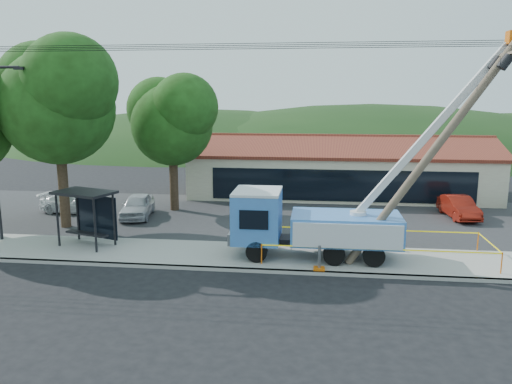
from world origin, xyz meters
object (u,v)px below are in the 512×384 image
object	(u,v)px
utility_truck	(312,221)
leaning_pole	(438,145)
car_red	(458,219)
car_white	(74,214)
bus_shelter	(88,205)
car_silver	(138,218)

from	to	relation	value
utility_truck	leaning_pole	size ratio (longest dim) A/B	1.23
car_red	car_white	xyz separation A→B (m)	(-24.32, -1.58, 0.00)
utility_truck	bus_shelter	distance (m)	11.12
leaning_pole	car_silver	world-z (taller)	leaning_pole
leaning_pole	car_red	bearing A→B (deg)	68.77
leaning_pole	car_silver	size ratio (longest dim) A/B	2.36
leaning_pole	car_red	distance (m)	11.76
car_red	bus_shelter	bearing A→B (deg)	-163.63
car_white	car_silver	bearing A→B (deg)	-93.77
utility_truck	car_silver	bearing A→B (deg)	148.52
car_red	utility_truck	bearing A→B (deg)	-141.49
car_silver	car_white	world-z (taller)	car_silver
utility_truck	car_white	size ratio (longest dim) A/B	2.82
utility_truck	car_white	bearing A→B (deg)	154.55
car_silver	car_red	distance (m)	19.92
bus_shelter	car_red	bearing A→B (deg)	41.20
leaning_pole	car_white	world-z (taller)	leaning_pole
utility_truck	car_red	size ratio (longest dim) A/B	3.00
bus_shelter	car_white	world-z (taller)	bus_shelter
utility_truck	bus_shelter	world-z (taller)	utility_truck
utility_truck	car_silver	distance (m)	12.84
bus_shelter	car_silver	distance (m)	6.50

